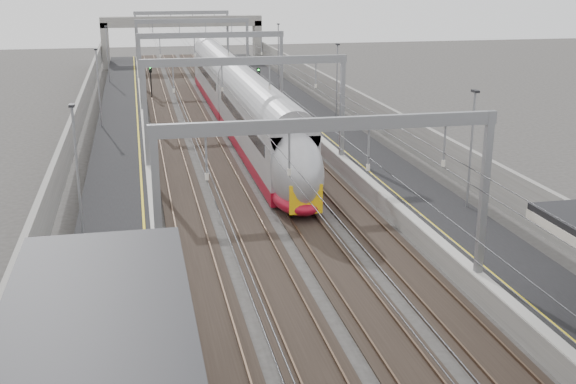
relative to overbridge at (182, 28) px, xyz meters
name	(u,v)px	position (x,y,z in m)	size (l,w,h in m)	color
platform_left	(122,163)	(-8.00, -55.00, -4.81)	(4.00, 120.00, 1.00)	black
platform_right	(352,151)	(8.00, -55.00, -4.81)	(4.00, 120.00, 1.00)	black
tracks	(241,163)	(0.00, -55.00, -5.26)	(11.40, 140.00, 0.20)	black
overhead_line	(226,63)	(0.00, -48.38, 0.83)	(13.00, 140.00, 6.60)	gray
overbridge	(182,28)	(0.00, 0.00, 0.00)	(22.00, 2.20, 6.90)	slate
wall_left	(70,149)	(-11.20, -55.00, -3.71)	(0.30, 120.00, 3.20)	slate
wall_right	(396,134)	(11.20, -55.00, -3.71)	(0.30, 120.00, 3.20)	slate
train	(240,105)	(1.50, -44.39, -3.15)	(2.80, 51.01, 4.42)	maroon
signal_green	(151,76)	(-5.20, -26.54, -2.89)	(0.32, 0.32, 3.48)	black
signal_red_near	(241,83)	(3.20, -33.78, -2.89)	(0.32, 0.32, 3.48)	black
signal_red_far	(258,78)	(5.40, -30.79, -2.89)	(0.32, 0.32, 3.48)	black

